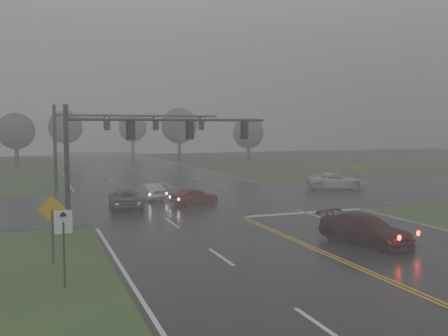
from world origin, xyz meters
name	(u,v)px	position (x,y,z in m)	size (l,w,h in m)	color
ground	(403,287)	(0.00, 0.00, 0.00)	(180.00, 180.00, 0.00)	#2A451D
main_road	(211,204)	(0.00, 20.00, 0.00)	(18.00, 160.00, 0.02)	black
cross_street	(203,201)	(0.00, 22.00, 0.00)	(120.00, 14.00, 0.02)	black
stop_bar	(305,213)	(4.50, 14.40, 0.00)	(8.50, 0.50, 0.01)	silver
sedan_maroon	(365,244)	(2.78, 5.84, 0.00)	(1.94, 4.78, 1.39)	#33090C
sedan_red	(195,204)	(-1.13, 20.41, 0.00)	(1.40, 3.49, 1.19)	maroon
sedan_silver	(149,199)	(-3.66, 24.10, 0.00)	(1.30, 3.72, 1.22)	silver
car_grey	(126,208)	(-6.03, 20.73, 0.00)	(2.13, 4.63, 1.29)	#4D4F54
pickup_white	(336,189)	(13.41, 24.43, 0.00)	(2.41, 5.24, 1.46)	white
signal_gantry_near	(133,141)	(-6.59, 14.61, 4.75)	(11.81, 0.30, 6.78)	black
signal_gantry_far	(110,131)	(-5.64, 30.38, 5.27)	(14.52, 0.38, 7.44)	black
sign_diamond_west	(52,218)	(-11.23, 7.55, 1.89)	(1.16, 0.23, 2.80)	black
sign_arrow_white	(64,234)	(-10.97, 4.14, 1.89)	(0.60, 0.11, 2.71)	black
sign_diamond_east	(358,171)	(15.33, 23.85, 1.62)	(1.00, 0.09, 2.40)	black
tree_nw_a	(16,131)	(-14.18, 62.88, 5.01)	(5.19, 5.19, 7.63)	#382C24
tree_ne_a	(179,126)	(11.03, 67.47, 5.80)	(6.01, 6.01, 8.83)	#382C24
tree_n_mid	(65,127)	(-6.70, 76.87, 5.58)	(5.78, 5.78, 8.48)	#382C24
tree_e_near	(248,133)	(19.59, 58.13, 4.66)	(4.84, 4.84, 7.10)	#382C24
tree_n_far	(133,128)	(6.81, 87.03, 5.38)	(5.58, 5.58, 8.19)	#382C24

